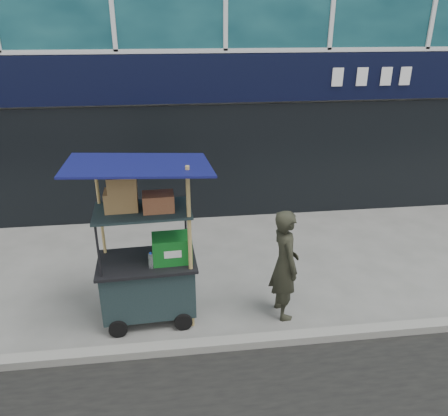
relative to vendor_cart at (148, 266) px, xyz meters
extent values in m
plane|color=#62635E|center=(1.49, -0.59, -0.84)|extent=(80.00, 80.00, 0.00)
cube|color=gray|center=(1.49, -0.79, -0.78)|extent=(80.00, 0.18, 0.12)
cube|color=black|center=(1.49, 3.27, 2.06)|extent=(15.68, 0.06, 0.90)
cube|color=black|center=(1.49, 3.31, 0.36)|extent=(15.68, 0.04, 2.40)
cube|color=black|center=(-0.02, 0.01, -0.32)|extent=(1.28, 0.78, 0.73)
cylinder|color=black|center=(-0.44, -0.40, -0.71)|extent=(0.25, 0.06, 0.25)
cylinder|color=black|center=(0.44, -0.36, -0.71)|extent=(0.25, 0.06, 0.25)
cube|color=black|center=(-0.02, 0.01, 0.07)|extent=(1.37, 0.87, 0.04)
cylinder|color=black|center=(-0.58, -0.33, 0.44)|extent=(0.03, 0.03, 0.78)
cylinder|color=black|center=(0.57, -0.28, 0.44)|extent=(0.03, 0.03, 0.78)
cylinder|color=black|center=(-0.60, 0.29, 0.44)|extent=(0.03, 0.03, 0.78)
cylinder|color=black|center=(0.54, 0.34, 0.44)|extent=(0.03, 0.03, 0.78)
cube|color=black|center=(-0.02, 0.01, 0.83)|extent=(1.28, 0.78, 0.03)
cylinder|color=tan|center=(0.57, -0.28, 0.33)|extent=(0.05, 0.05, 2.34)
cylinder|color=tan|center=(-0.60, 0.29, 0.28)|extent=(0.04, 0.04, 2.24)
cube|color=#0D104A|center=(-0.02, 0.01, 1.45)|extent=(1.83, 1.33, 0.21)
cube|color=#0E5A12|center=(0.33, -0.03, 0.27)|extent=(0.54, 0.39, 0.36)
cylinder|color=silver|center=(0.05, -0.20, 0.19)|extent=(0.07, 0.07, 0.21)
cylinder|color=blue|center=(0.05, -0.20, 0.31)|extent=(0.03, 0.03, 0.02)
cube|color=olive|center=(-0.28, 0.05, 0.97)|extent=(0.43, 0.33, 0.26)
cube|color=olive|center=(0.19, -0.04, 0.96)|extent=(0.41, 0.31, 0.23)
cube|color=olive|center=(-0.25, 0.03, 1.21)|extent=(0.38, 0.29, 0.21)
imported|color=#292A1F|center=(1.88, -0.16, -0.02)|extent=(0.45, 0.64, 1.63)
camera|label=1|loc=(0.38, -5.25, 3.12)|focal=35.00mm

